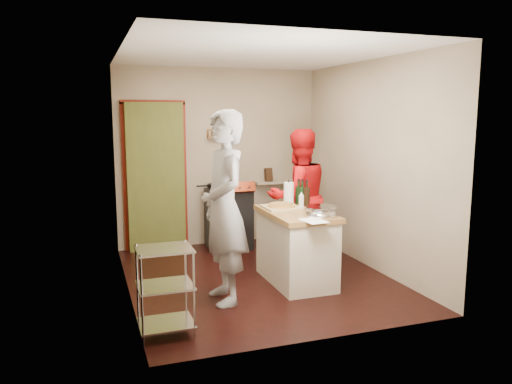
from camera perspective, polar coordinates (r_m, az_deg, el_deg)
floor at (r=6.06m, az=0.19°, el=-9.73°), size 3.50×3.50×0.00m
back_wall at (r=7.36m, az=-9.13°, el=2.51°), size 3.00×0.44×2.60m
left_wall at (r=5.48m, az=-14.80°, el=1.92°), size 0.04×3.50×2.60m
right_wall at (r=6.43m, az=12.94°, el=2.99°), size 0.04×3.50×2.60m
ceiling at (r=5.78m, az=0.20°, el=15.58°), size 3.00×3.50×0.02m
stove at (r=7.27m, az=-3.15°, el=-2.91°), size 0.60×0.63×1.00m
wire_shelving at (r=4.52m, az=-10.34°, el=-10.60°), size 0.48×0.40×0.80m
island at (r=5.80m, az=4.64°, el=-5.98°), size 0.66×1.25×1.15m
person_stripe at (r=5.10m, az=-3.67°, el=-1.81°), size 0.50×0.74×1.98m
person_red at (r=6.46m, az=4.88°, el=-0.58°), size 0.91×0.74×1.75m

